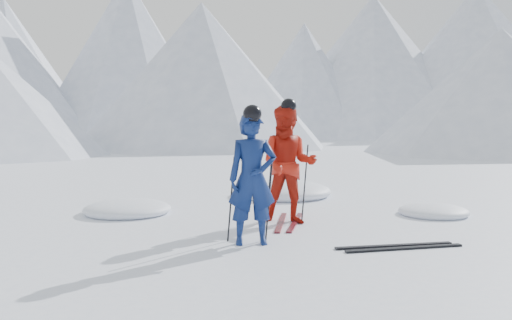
{
  "coord_description": "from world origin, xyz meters",
  "views": [
    {
      "loc": [
        -1.7,
        -8.16,
        1.75
      ],
      "look_at": [
        -1.43,
        0.5,
        1.1
      ],
      "focal_mm": 38.0,
      "sensor_mm": 36.0,
      "label": 1
    }
  ],
  "objects": [
    {
      "name": "ground",
      "position": [
        0.0,
        0.0,
        0.0
      ],
      "size": [
        160.0,
        160.0,
        0.0
      ],
      "primitive_type": "plane",
      "color": "white",
      "rests_on": "ground"
    },
    {
      "name": "mountain_range",
      "position": [
        5.71,
        35.31,
        6.72
      ],
      "size": [
        106.15,
        62.94,
        15.53
      ],
      "color": "#B2BCD1",
      "rests_on": "ground"
    },
    {
      "name": "skier_blue",
      "position": [
        -1.52,
        -0.65,
        0.92
      ],
      "size": [
        0.71,
        0.5,
        1.84
      ],
      "primitive_type": "imported",
      "rotation": [
        0.0,
        0.0,
        0.09
      ],
      "color": "#0D1F53",
      "rests_on": "ground"
    },
    {
      "name": "skier_red",
      "position": [
        -0.87,
        0.86,
        0.99
      ],
      "size": [
        1.09,
        0.92,
        1.99
      ],
      "primitive_type": "imported",
      "rotation": [
        0.0,
        0.0,
        -0.18
      ],
      "color": "#B51C0E",
      "rests_on": "ground"
    },
    {
      "name": "pole_blue_left",
      "position": [
        -1.82,
        -0.5,
        0.61
      ],
      "size": [
        0.12,
        0.09,
        1.23
      ],
      "primitive_type": "cylinder",
      "rotation": [
        0.05,
        0.08,
        0.0
      ],
      "color": "black",
      "rests_on": "ground"
    },
    {
      "name": "pole_blue_right",
      "position": [
        -1.27,
        -0.4,
        0.61
      ],
      "size": [
        0.12,
        0.07,
        1.23
      ],
      "primitive_type": "cylinder",
      "rotation": [
        -0.04,
        0.08,
        0.0
      ],
      "color": "black",
      "rests_on": "ground"
    },
    {
      "name": "pole_red_left",
      "position": [
        -1.17,
        1.11,
        0.66
      ],
      "size": [
        0.13,
        0.1,
        1.32
      ],
      "primitive_type": "cylinder",
      "rotation": [
        0.06,
        0.08,
        0.0
      ],
      "color": "black",
      "rests_on": "ground"
    },
    {
      "name": "pole_red_right",
      "position": [
        -0.57,
        1.01,
        0.66
      ],
      "size": [
        0.13,
        0.09,
        1.32
      ],
      "primitive_type": "cylinder",
      "rotation": [
        -0.05,
        0.08,
        0.0
      ],
      "color": "black",
      "rests_on": "ground"
    },
    {
      "name": "ski_worn_left",
      "position": [
        -0.99,
        0.86,
        0.01
      ],
      "size": [
        0.34,
        1.69,
        0.03
      ],
      "primitive_type": "cube",
      "rotation": [
        0.0,
        0.0,
        -0.15
      ],
      "color": "black",
      "rests_on": "ground"
    },
    {
      "name": "ski_worn_right",
      "position": [
        -0.75,
        0.86,
        0.01
      ],
      "size": [
        0.45,
        1.68,
        0.03
      ],
      "primitive_type": "cube",
      "rotation": [
        0.0,
        0.0,
        -0.22
      ],
      "color": "black",
      "rests_on": "ground"
    },
    {
      "name": "ski_loose_a",
      "position": [
        0.43,
        -0.88,
        0.01
      ],
      "size": [
        1.69,
        0.37,
        0.03
      ],
      "primitive_type": "cube",
      "rotation": [
        0.0,
        0.0,
        1.74
      ],
      "color": "black",
      "rests_on": "ground"
    },
    {
      "name": "ski_loose_b",
      "position": [
        0.53,
        -1.03,
        0.01
      ],
      "size": [
        1.68,
        0.43,
        0.03
      ],
      "primitive_type": "cube",
      "rotation": [
        0.0,
        0.0,
        1.77
      ],
      "color": "black",
      "rests_on": "ground"
    },
    {
      "name": "snow_lumps",
      "position": [
        -1.17,
        3.26,
        0.0
      ],
      "size": [
        7.09,
        4.28,
        0.49
      ],
      "color": "white",
      "rests_on": "ground"
    }
  ]
}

